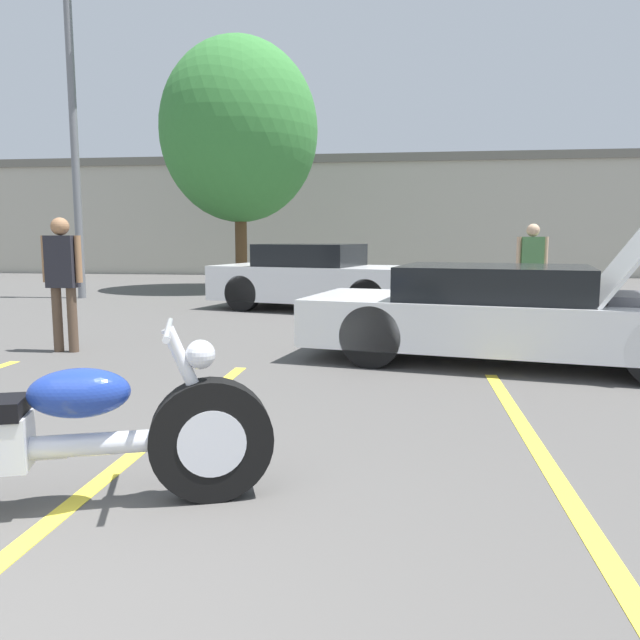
{
  "coord_description": "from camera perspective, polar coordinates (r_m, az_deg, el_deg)",
  "views": [
    {
      "loc": [
        1.73,
        -1.54,
        1.44
      ],
      "look_at": [
        1.1,
        3.19,
        0.8
      ],
      "focal_mm": 35.0,
      "sensor_mm": 36.0,
      "label": 1
    }
  ],
  "objects": [
    {
      "name": "light_pole",
      "position": [
        15.86,
        -21.34,
        16.32
      ],
      "size": [
        1.21,
        0.28,
        7.18
      ],
      "color": "slate",
      "rests_on": "ground"
    },
    {
      "name": "parking_stripe_back",
      "position": [
        3.98,
        21.22,
        -14.04
      ],
      "size": [
        0.12,
        5.95,
        0.01
      ],
      "primitive_type": "cube",
      "color": "yellow",
      "rests_on": "ground"
    },
    {
      "name": "parked_car_left_row",
      "position": [
        12.3,
        -0.31,
        3.83
      ],
      "size": [
        4.41,
        2.75,
        1.29
      ],
      "rotation": [
        0.0,
        0.0,
        -0.27
      ],
      "color": "white",
      "rests_on": "ground"
    },
    {
      "name": "parking_stripe_middle",
      "position": [
        4.25,
        -17.75,
        -12.49
      ],
      "size": [
        0.12,
        5.95,
        0.01
      ],
      "primitive_type": "cube",
      "color": "yellow",
      "rests_on": "ground"
    },
    {
      "name": "show_car_hood_open",
      "position": [
        7.45,
        17.11,
        0.55
      ],
      "size": [
        4.87,
        2.62,
        2.07
      ],
      "rotation": [
        0.0,
        0.0,
        -0.2
      ],
      "color": "white",
      "rests_on": "ground"
    },
    {
      "name": "far_building",
      "position": [
        25.04,
        3.64,
        9.68
      ],
      "size": [
        32.0,
        4.2,
        4.4
      ],
      "color": "#B2AD9E",
      "rests_on": "ground"
    },
    {
      "name": "motorcycle",
      "position": [
        3.62,
        -25.61,
        -9.79
      ],
      "size": [
        2.5,
        1.09,
        0.97
      ],
      "rotation": [
        0.0,
        0.0,
        0.34
      ],
      "color": "black",
      "rests_on": "ground"
    },
    {
      "name": "tree_background",
      "position": [
        17.35,
        -7.4,
        16.75
      ],
      "size": [
        4.16,
        4.16,
        6.6
      ],
      "color": "brown",
      "rests_on": "ground"
    },
    {
      "name": "spectator_near_motorcycle",
      "position": [
        11.24,
        18.79,
        4.9
      ],
      "size": [
        0.52,
        0.22,
        1.65
      ],
      "color": "brown",
      "rests_on": "ground"
    },
    {
      "name": "spectator_by_show_car",
      "position": [
        8.38,
        -22.49,
        4.01
      ],
      "size": [
        0.52,
        0.22,
        1.67
      ],
      "color": "brown",
      "rests_on": "ground"
    }
  ]
}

